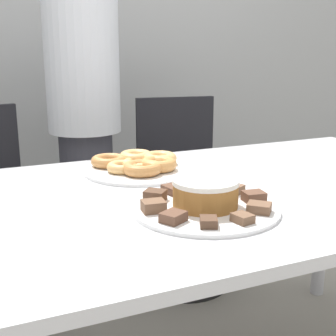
{
  "coord_description": "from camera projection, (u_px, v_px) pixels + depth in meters",
  "views": [
    {
      "loc": [
        -0.54,
        -1.13,
        1.14
      ],
      "look_at": [
        -0.02,
        0.05,
        0.8
      ],
      "focal_mm": 50.0,
      "sensor_mm": 36.0,
      "label": 1
    }
  ],
  "objects": [
    {
      "name": "lamington_0",
      "position": [
        153.0,
        206.0,
        1.13
      ],
      "size": [
        0.06,
        0.05,
        0.03
      ],
      "rotation": [
        0.0,
        0.0,
        3.02
      ],
      "color": "brown",
      "rests_on": "plate_cake"
    },
    {
      "name": "lamington_5",
      "position": [
        254.0,
        197.0,
        1.2
      ],
      "size": [
        0.06,
        0.05,
        0.03
      ],
      "rotation": [
        0.0,
        0.0,
        6.16
      ],
      "color": "brown",
      "rests_on": "plate_cake"
    },
    {
      "name": "donut_5",
      "position": [
        158.0,
        164.0,
        1.51
      ],
      "size": [
        0.12,
        0.12,
        0.04
      ],
      "color": "#D18E4C",
      "rests_on": "plate_donuts"
    },
    {
      "name": "lamington_8",
      "position": [
        174.0,
        189.0,
        1.27
      ],
      "size": [
        0.06,
        0.07,
        0.02
      ],
      "rotation": [
        0.0,
        0.0,
        8.05
      ],
      "color": "brown",
      "rests_on": "plate_cake"
    },
    {
      "name": "lamington_3",
      "position": [
        243.0,
        218.0,
        1.06
      ],
      "size": [
        0.05,
        0.05,
        0.02
      ],
      "rotation": [
        0.0,
        0.0,
        4.9
      ],
      "color": "brown",
      "rests_on": "plate_cake"
    },
    {
      "name": "lamington_4",
      "position": [
        259.0,
        208.0,
        1.12
      ],
      "size": [
        0.07,
        0.07,
        0.02
      ],
      "rotation": [
        0.0,
        0.0,
        5.53
      ],
      "color": "brown",
      "rests_on": "plate_cake"
    },
    {
      "name": "donut_1",
      "position": [
        136.0,
        157.0,
        1.61
      ],
      "size": [
        0.12,
        0.12,
        0.04
      ],
      "color": "#E5AD66",
      "rests_on": "plate_donuts"
    },
    {
      "name": "lamington_7",
      "position": [
        203.0,
        186.0,
        1.3
      ],
      "size": [
        0.06,
        0.07,
        0.02
      ],
      "rotation": [
        0.0,
        0.0,
        7.42
      ],
      "color": "brown",
      "rests_on": "plate_cake"
    },
    {
      "name": "wall_back",
      "position": [
        60.0,
        17.0,
        2.58
      ],
      "size": [
        8.0,
        0.05,
        2.6
      ],
      "color": "#A8AAAD",
      "rests_on": "ground_plane"
    },
    {
      "name": "donut_6",
      "position": [
        159.0,
        159.0,
        1.58
      ],
      "size": [
        0.12,
        0.12,
        0.04
      ],
      "color": "#E5AD66",
      "rests_on": "plate_donuts"
    },
    {
      "name": "frosted_cake",
      "position": [
        205.0,
        193.0,
        1.16
      ],
      "size": [
        0.17,
        0.17,
        0.07
      ],
      "color": "#9E662D",
      "rests_on": "plate_cake"
    },
    {
      "name": "table",
      "position": [
        183.0,
        216.0,
        1.33
      ],
      "size": [
        1.96,
        0.97,
        0.74
      ],
      "color": "silver",
      "rests_on": "ground_plane"
    },
    {
      "name": "donut_4",
      "position": [
        142.0,
        168.0,
        1.46
      ],
      "size": [
        0.13,
        0.13,
        0.04
      ],
      "color": "#C68447",
      "rests_on": "plate_donuts"
    },
    {
      "name": "donut_0",
      "position": [
        140.0,
        164.0,
        1.53
      ],
      "size": [
        0.12,
        0.12,
        0.03
      ],
      "color": "#E5AD66",
      "rests_on": "plate_donuts"
    },
    {
      "name": "donut_3",
      "position": [
        123.0,
        167.0,
        1.49
      ],
      "size": [
        0.1,
        0.1,
        0.03
      ],
      "color": "#E5AD66",
      "rests_on": "plate_donuts"
    },
    {
      "name": "office_chair_right",
      "position": [
        183.0,
        196.0,
        2.3
      ],
      "size": [
        0.51,
        0.51,
        0.9
      ],
      "rotation": [
        0.0,
        0.0,
        -0.16
      ],
      "color": "black",
      "rests_on": "ground_plane"
    },
    {
      "name": "plate_cake",
      "position": [
        205.0,
        208.0,
        1.17
      ],
      "size": [
        0.37,
        0.37,
        0.01
      ],
      "color": "white",
      "rests_on": "table"
    },
    {
      "name": "lamington_1",
      "position": [
        173.0,
        217.0,
        1.06
      ],
      "size": [
        0.07,
        0.07,
        0.02
      ],
      "rotation": [
        0.0,
        0.0,
        3.65
      ],
      "color": "brown",
      "rests_on": "plate_cake"
    },
    {
      "name": "lamington_6",
      "position": [
        232.0,
        189.0,
        1.27
      ],
      "size": [
        0.08,
        0.07,
        0.02
      ],
      "rotation": [
        0.0,
        0.0,
        6.79
      ],
      "color": "brown",
      "rests_on": "plate_cake"
    },
    {
      "name": "lamington_9",
      "position": [
        155.0,
        196.0,
        1.21
      ],
      "size": [
        0.07,
        0.07,
        0.03
      ],
      "rotation": [
        0.0,
        0.0,
        8.67
      ],
      "color": "#513828",
      "rests_on": "plate_cake"
    },
    {
      "name": "donut_2",
      "position": [
        109.0,
        161.0,
        1.56
      ],
      "size": [
        0.12,
        0.12,
        0.03
      ],
      "color": "#C68447",
      "rests_on": "plate_donuts"
    },
    {
      "name": "plate_donuts",
      "position": [
        140.0,
        170.0,
        1.54
      ],
      "size": [
        0.37,
        0.37,
        0.01
      ],
      "color": "white",
      "rests_on": "table"
    },
    {
      "name": "person_standing",
      "position": [
        85.0,
        117.0,
        2.11
      ],
      "size": [
        0.33,
        0.33,
        1.57
      ],
      "color": "#383842",
      "rests_on": "ground_plane"
    },
    {
      "name": "lamington_2",
      "position": [
        209.0,
        222.0,
        1.04
      ],
      "size": [
        0.05,
        0.06,
        0.02
      ],
      "rotation": [
        0.0,
        0.0,
        4.28
      ],
      "color": "#513828",
      "rests_on": "plate_cake"
    }
  ]
}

